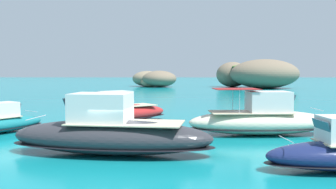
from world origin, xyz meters
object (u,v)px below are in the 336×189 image
Objects in this scene: islet_small at (154,79)px; motorboat_cream at (262,120)px; islet_large at (258,75)px; motorboat_red at (120,112)px; motorboat_charcoal at (110,134)px.

islet_small is 75.35m from motorboat_cream.
islet_large is 26.62m from islet_small.
islet_small is (-25.88, 6.12, -1.20)m from islet_large.
motorboat_cream is at bearing -101.95° from islet_large.
islet_large reaches higher than islet_small.
islet_large is at bearing 68.04° from motorboat_red.
motorboat_cream is at bearing 33.76° from motorboat_charcoal.
motorboat_cream is (-14.46, -68.35, -2.19)m from islet_large.
motorboat_charcoal is 12.35m from motorboat_red.
motorboat_cream is 12.25m from motorboat_red.
islet_small is at bearing 91.37° from motorboat_charcoal.
islet_small is 1.35× the size of motorboat_charcoal.
islet_small is at bearing 90.59° from motorboat_red.
motorboat_charcoal is (-23.95, -74.69, -2.12)m from islet_large.
motorboat_red is (-1.22, 12.29, -0.19)m from motorboat_charcoal.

